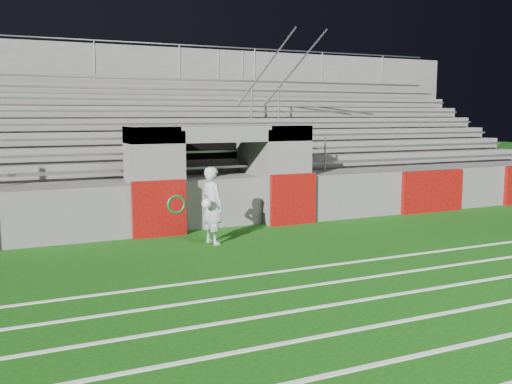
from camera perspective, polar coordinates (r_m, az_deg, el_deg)
name	(u,v)px	position (r m, az deg, el deg)	size (l,w,h in m)	color
ground	(284,256)	(11.77, 2.80, -6.44)	(90.00, 90.00, 0.00)	#10460B
field_markings	(467,344)	(7.90, 20.35, -14.10)	(28.00, 8.09, 0.01)	white
stadium_structure	(172,158)	(18.89, -8.42, 3.43)	(26.00, 8.48, 5.42)	#585553
goalkeeper_with_ball	(212,205)	(12.77, -4.40, -1.34)	(0.62, 0.73, 1.74)	#A6A9AF
hose_coil	(176,204)	(13.78, -8.01, -1.19)	(0.55, 0.15, 0.55)	#0C3C0D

